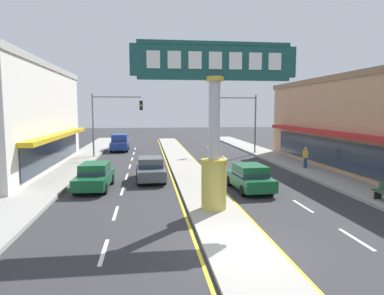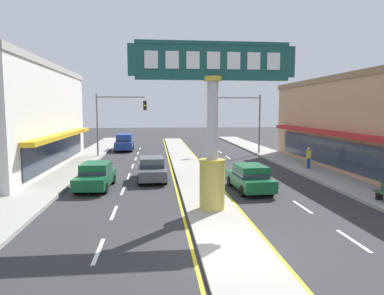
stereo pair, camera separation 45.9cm
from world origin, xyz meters
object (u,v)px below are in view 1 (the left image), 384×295
at_px(traffic_light_left_side, 111,114).
at_px(sedan_near_right_lane, 95,176).
at_px(suv_near_left_lane, 120,142).
at_px(traffic_light_right_side, 239,114).
at_px(pedestrian_near_kerb, 306,156).
at_px(sedan_far_right_lane, 249,177).
at_px(sedan_mid_left_lane, 150,169).
at_px(district_sign, 214,121).

relative_size(traffic_light_left_side, sedan_near_right_lane, 1.42).
bearing_deg(suv_near_left_lane, traffic_light_right_side, -21.58).
xyz_separation_m(suv_near_left_lane, pedestrian_near_kerb, (15.28, -14.82, 0.11)).
relative_size(sedan_near_right_lane, sedan_far_right_lane, 1.00).
height_order(traffic_light_right_side, sedan_far_right_lane, traffic_light_right_side).
relative_size(suv_near_left_lane, sedan_mid_left_lane, 1.06).
bearing_deg(pedestrian_near_kerb, traffic_light_right_side, 105.37).
relative_size(district_sign, sedan_mid_left_lane, 1.72).
xyz_separation_m(suv_near_left_lane, sedan_mid_left_lane, (3.30, -17.23, -0.20)).
xyz_separation_m(district_sign, sedan_far_right_lane, (2.84, 3.89, -3.39)).
bearing_deg(suv_near_left_lane, pedestrian_near_kerb, -44.13).
distance_m(district_sign, sedan_far_right_lane, 5.89).
relative_size(traffic_light_right_side, sedan_mid_left_lane, 1.42).
distance_m(district_sign, sedan_mid_left_lane, 8.75).
relative_size(district_sign, traffic_light_left_side, 1.21).
distance_m(traffic_light_left_side, suv_near_left_lane, 6.74).
relative_size(district_sign, sedan_near_right_lane, 1.72).
height_order(district_sign, traffic_light_right_side, district_sign).
bearing_deg(traffic_light_right_side, sedan_near_right_lane, -131.21).
height_order(district_sign, sedan_near_right_lane, district_sign).
distance_m(traffic_light_left_side, sedan_near_right_lane, 13.88).
height_order(traffic_light_left_side, suv_near_left_lane, traffic_light_left_side).
bearing_deg(traffic_light_left_side, district_sign, -71.22).
bearing_deg(sedan_far_right_lane, traffic_light_left_side, 121.72).
xyz_separation_m(district_sign, pedestrian_near_kerb, (9.13, 9.96, -3.08)).
height_order(traffic_light_right_side, sedan_mid_left_lane, traffic_light_right_side).
bearing_deg(traffic_light_right_side, district_sign, -107.97).
bearing_deg(district_sign, sedan_far_right_lane, 53.84).
height_order(sedan_far_right_lane, pedestrian_near_kerb, pedestrian_near_kerb).
xyz_separation_m(traffic_light_right_side, sedan_far_right_lane, (-3.58, -15.92, -3.46)).
distance_m(traffic_light_right_side, sedan_far_right_lane, 16.68).
distance_m(traffic_light_left_side, sedan_far_right_lane, 17.97).
xyz_separation_m(sedan_near_right_lane, sedan_mid_left_lane, (3.29, 2.09, 0.00)).
xyz_separation_m(district_sign, sedan_near_right_lane, (-6.14, 5.46, -3.39)).
distance_m(traffic_light_right_side, pedestrian_near_kerb, 10.69).
bearing_deg(sedan_mid_left_lane, district_sign, -69.35).
height_order(traffic_light_left_side, pedestrian_near_kerb, traffic_light_left_side).
xyz_separation_m(traffic_light_left_side, suv_near_left_lane, (0.28, 5.89, -3.26)).
bearing_deg(suv_near_left_lane, sedan_far_right_lane, -66.72).
relative_size(sedan_near_right_lane, pedestrian_near_kerb, 2.70).
bearing_deg(district_sign, suv_near_left_lane, 103.92).
bearing_deg(district_sign, sedan_near_right_lane, 138.35).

